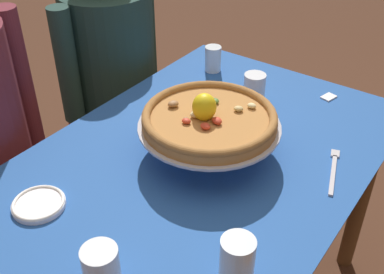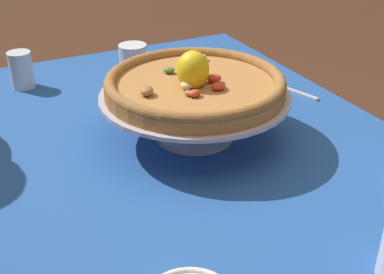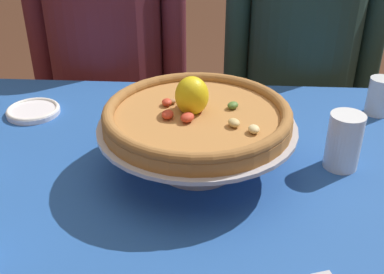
{
  "view_description": "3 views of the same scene",
  "coord_description": "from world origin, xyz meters",
  "px_view_note": "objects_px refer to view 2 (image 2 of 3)",
  "views": [
    {
      "loc": [
        -0.9,
        -0.61,
        1.57
      ],
      "look_at": [
        0.01,
        0.05,
        0.78
      ],
      "focal_mm": 44.47,
      "sensor_mm": 36.0,
      "label": 1
    },
    {
      "loc": [
        -0.86,
        0.43,
        1.28
      ],
      "look_at": [
        -0.02,
        0.02,
        0.77
      ],
      "focal_mm": 48.29,
      "sensor_mm": 36.0,
      "label": 2
    },
    {
      "loc": [
        0.06,
        -0.83,
        1.29
      ],
      "look_at": [
        0.01,
        -0.04,
        0.83
      ],
      "focal_mm": 44.02,
      "sensor_mm": 36.0,
      "label": 3
    }
  ],
  "objects_px": {
    "pizza_stand": "(195,104)",
    "water_glass_side_right": "(134,71)",
    "dinner_fork": "(281,87)",
    "pizza": "(195,84)",
    "sugar_packet": "(167,54)",
    "water_glass_back_right": "(22,72)"
  },
  "relations": [
    {
      "from": "pizza_stand",
      "to": "water_glass_side_right",
      "type": "relative_size",
      "value": 3.31
    },
    {
      "from": "dinner_fork",
      "to": "pizza",
      "type": "bearing_deg",
      "value": 113.57
    },
    {
      "from": "dinner_fork",
      "to": "sugar_packet",
      "type": "xyz_separation_m",
      "value": [
        0.37,
        0.16,
        -0.0
      ]
    },
    {
      "from": "pizza",
      "to": "water_glass_back_right",
      "type": "distance_m",
      "value": 0.53
    },
    {
      "from": "pizza_stand",
      "to": "dinner_fork",
      "type": "bearing_deg",
      "value": -66.47
    },
    {
      "from": "water_glass_side_right",
      "to": "sugar_packet",
      "type": "bearing_deg",
      "value": -41.34
    },
    {
      "from": "pizza",
      "to": "water_glass_back_right",
      "type": "xyz_separation_m",
      "value": [
        0.44,
        0.28,
        -0.08
      ]
    },
    {
      "from": "dinner_fork",
      "to": "water_glass_side_right",
      "type": "bearing_deg",
      "value": 65.31
    },
    {
      "from": "pizza_stand",
      "to": "dinner_fork",
      "type": "distance_m",
      "value": 0.36
    },
    {
      "from": "sugar_packet",
      "to": "pizza",
      "type": "bearing_deg",
      "value": 162.76
    },
    {
      "from": "pizza_stand",
      "to": "water_glass_side_right",
      "type": "bearing_deg",
      "value": 4.77
    },
    {
      "from": "pizza",
      "to": "water_glass_side_right",
      "type": "xyz_separation_m",
      "value": [
        0.3,
        0.02,
        -0.07
      ]
    },
    {
      "from": "dinner_fork",
      "to": "sugar_packet",
      "type": "distance_m",
      "value": 0.4
    },
    {
      "from": "pizza_stand",
      "to": "water_glass_back_right",
      "type": "bearing_deg",
      "value": 32.35
    },
    {
      "from": "water_glass_side_right",
      "to": "water_glass_back_right",
      "type": "xyz_separation_m",
      "value": [
        0.14,
        0.26,
        -0.01
      ]
    },
    {
      "from": "pizza_stand",
      "to": "pizza",
      "type": "height_order",
      "value": "pizza"
    },
    {
      "from": "pizza_stand",
      "to": "pizza",
      "type": "relative_size",
      "value": 1.07
    },
    {
      "from": "water_glass_back_right",
      "to": "sugar_packet",
      "type": "distance_m",
      "value": 0.44
    },
    {
      "from": "water_glass_back_right",
      "to": "dinner_fork",
      "type": "distance_m",
      "value": 0.68
    },
    {
      "from": "water_glass_back_right",
      "to": "sugar_packet",
      "type": "relative_size",
      "value": 1.91
    },
    {
      "from": "water_glass_side_right",
      "to": "sugar_packet",
      "type": "xyz_separation_m",
      "value": [
        0.21,
        -0.18,
        -0.05
      ]
    },
    {
      "from": "water_glass_side_right",
      "to": "water_glass_back_right",
      "type": "distance_m",
      "value": 0.29
    }
  ]
}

